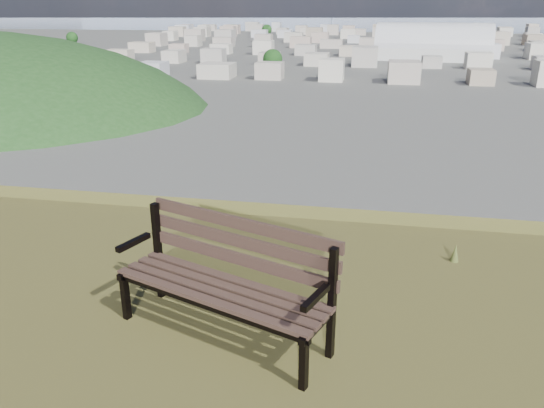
# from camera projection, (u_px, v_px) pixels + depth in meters

# --- Properties ---
(park_bench) EXTENTS (1.70, 1.06, 0.85)m
(park_bench) POSITION_uv_depth(u_px,v_px,m) (227.00, 274.00, 3.81)
(park_bench) COLOR #443027
(park_bench) RESTS_ON hilltop_mesa
(arena) EXTENTS (57.83, 28.67, 23.59)m
(arena) POSITION_uv_depth(u_px,v_px,m) (432.00, 48.00, 266.88)
(arena) COLOR silver
(arena) RESTS_ON ground
(city_blocks) EXTENTS (395.00, 361.00, 7.00)m
(city_blocks) POSITION_uv_depth(u_px,v_px,m) (374.00, 39.00, 372.37)
(city_blocks) COLOR beige
(city_blocks) RESTS_ON ground
(city_trees) EXTENTS (406.52, 387.20, 9.98)m
(city_trees) POSITION_uv_depth(u_px,v_px,m) (327.00, 44.00, 307.19)
(city_trees) COLOR #34271A
(city_trees) RESTS_ON ground
(bay_water) EXTENTS (2400.00, 700.00, 0.12)m
(bay_water) POSITION_uv_depth(u_px,v_px,m) (377.00, 21.00, 837.82)
(bay_water) COLOR #849AA8
(bay_water) RESTS_ON ground
(far_hills) EXTENTS (2050.00, 340.00, 60.00)m
(far_hills) POSITION_uv_depth(u_px,v_px,m) (353.00, 3.00, 1301.08)
(far_hills) COLOR #868DA6
(far_hills) RESTS_ON ground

